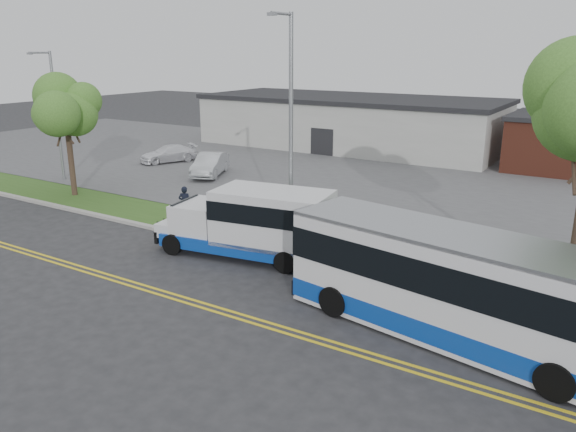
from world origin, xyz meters
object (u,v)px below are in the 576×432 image
Objects in this scene: streetlight_far at (55,111)px; transit_bus at (475,292)px; streetlight_near at (290,124)px; tree_west at (65,107)px; parked_car_b at (168,154)px; parked_car_a at (210,165)px; shuttle_bus at (256,221)px; pedestrian at (185,203)px.

transit_bus is (27.97, -7.21, -2.86)m from streetlight_far.
transit_bus is at bearing -26.78° from streetlight_near.
tree_west is 11.35m from parked_car_b.
streetlight_near is 15.17m from parked_car_a.
shuttle_bus is at bearing -11.91° from parked_car_b.
streetlight_far is 8.99m from parked_car_b.
parked_car_b is at bearing 78.15° from streetlight_far.
shuttle_bus is 0.66× the size of transit_bus.
tree_west is at bearing 161.61° from shuttle_bus.
transit_bus is 2.77× the size of parked_car_b.
tree_west is 9.83m from parked_car_a.
shuttle_bus is 6.11m from pedestrian.
streetlight_far is 1.89× the size of parked_car_b.
transit_bus is (9.32, -2.51, 0.08)m from shuttle_bus.
parked_car_b is (-16.97, 12.69, -0.81)m from shuttle_bus.
tree_west is at bearing -25.75° from pedestrian.
pedestrian reaches higher than parked_car_a.
streetlight_near reaches higher than tree_west.
streetlight_far is (-4.00, 2.22, -0.65)m from tree_west.
pedestrian is at bearing 179.55° from streetlight_near.
shuttle_bus is at bearing -67.24° from parked_car_a.
shuttle_bus is at bearing -99.99° from streetlight_near.
pedestrian is 15.48m from parked_car_b.
transit_bus is at bearing 140.06° from pedestrian.
parked_car_a is at bearing 127.89° from shuttle_bus.
transit_bus is at bearing -11.78° from tree_west.
transit_bus is at bearing -56.45° from parked_car_a.
parked_car_b is at bearing -66.40° from pedestrian.
streetlight_near is at bearing 156.52° from pedestrian.
transit_bus is 30.38m from parked_car_b.
pedestrian is (-15.04, 4.57, -0.65)m from transit_bus.
transit_bus is (8.97, -4.53, -3.62)m from streetlight_near.
shuttle_bus is 1.82× the size of parked_car_b.
pedestrian is (8.92, -0.42, -4.16)m from tree_west.
streetlight_near is 2.12× the size of parked_car_a.
parked_car_b is (-2.32, 10.20, -4.41)m from tree_west.
pedestrian is at bearing 172.84° from transit_bus.
shuttle_bus is (14.64, -2.49, -3.59)m from tree_west.
transit_bus reaches higher than shuttle_bus.
streetlight_near is 10.68m from transit_bus.
pedestrian is at bearing -18.49° from parked_car_b.
tree_west is 4.00× the size of pedestrian.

